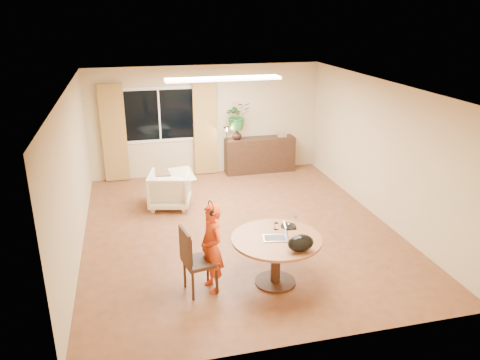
# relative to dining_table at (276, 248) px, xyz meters

# --- Properties ---
(floor) EXTENTS (6.50, 6.50, 0.00)m
(floor) POSITION_rel_dining_table_xyz_m (-0.10, 1.89, -0.58)
(floor) COLOR brown
(floor) RESTS_ON ground
(ceiling) EXTENTS (6.50, 6.50, 0.00)m
(ceiling) POSITION_rel_dining_table_xyz_m (-0.10, 1.89, 2.02)
(ceiling) COLOR white
(ceiling) RESTS_ON wall_back
(wall_back) EXTENTS (5.50, 0.00, 5.50)m
(wall_back) POSITION_rel_dining_table_xyz_m (-0.10, 5.14, 0.72)
(wall_back) COLOR #D5B68B
(wall_back) RESTS_ON floor
(wall_left) EXTENTS (0.00, 6.50, 6.50)m
(wall_left) POSITION_rel_dining_table_xyz_m (-2.85, 1.89, 0.72)
(wall_left) COLOR #D5B68B
(wall_left) RESTS_ON floor
(wall_right) EXTENTS (0.00, 6.50, 6.50)m
(wall_right) POSITION_rel_dining_table_xyz_m (2.65, 1.89, 0.72)
(wall_right) COLOR #D5B68B
(wall_right) RESTS_ON floor
(window) EXTENTS (1.70, 0.03, 1.30)m
(window) POSITION_rel_dining_table_xyz_m (-1.20, 5.12, 0.92)
(window) COLOR white
(window) RESTS_ON wall_back
(curtain_left) EXTENTS (0.55, 0.08, 2.25)m
(curtain_left) POSITION_rel_dining_table_xyz_m (-2.25, 5.04, 0.56)
(curtain_left) COLOR olive
(curtain_left) RESTS_ON wall_back
(curtain_right) EXTENTS (0.55, 0.08, 2.25)m
(curtain_right) POSITION_rel_dining_table_xyz_m (-0.15, 5.04, 0.56)
(curtain_right) COLOR olive
(curtain_right) RESTS_ON wall_back
(ceiling_panel) EXTENTS (2.20, 0.35, 0.05)m
(ceiling_panel) POSITION_rel_dining_table_xyz_m (-0.10, 3.09, 1.98)
(ceiling_panel) COLOR white
(ceiling_panel) RESTS_ON ceiling
(dining_table) EXTENTS (1.30, 1.30, 0.74)m
(dining_table) POSITION_rel_dining_table_xyz_m (0.00, 0.00, 0.00)
(dining_table) COLOR brown
(dining_table) RESTS_ON floor
(dining_chair) EXTENTS (0.56, 0.52, 1.00)m
(dining_chair) POSITION_rel_dining_table_xyz_m (-1.10, 0.06, -0.08)
(dining_chair) COLOR black
(dining_chair) RESTS_ON floor
(child) EXTENTS (0.54, 0.42, 1.31)m
(child) POSITION_rel_dining_table_xyz_m (-0.93, 0.07, 0.08)
(child) COLOR #B80E0E
(child) RESTS_ON floor
(laptop) EXTENTS (0.39, 0.30, 0.24)m
(laptop) POSITION_rel_dining_table_xyz_m (-0.03, -0.02, 0.28)
(laptop) COLOR #B7B7BC
(laptop) RESTS_ON dining_table
(tumbler) EXTENTS (0.07, 0.07, 0.10)m
(tumbler) POSITION_rel_dining_table_xyz_m (0.08, 0.26, 0.21)
(tumbler) COLOR white
(tumbler) RESTS_ON dining_table
(wine_glass) EXTENTS (0.08, 0.08, 0.22)m
(wine_glass) POSITION_rel_dining_table_xyz_m (0.35, 0.21, 0.27)
(wine_glass) COLOR white
(wine_glass) RESTS_ON dining_table
(pot_lid) EXTENTS (0.29, 0.29, 0.04)m
(pot_lid) POSITION_rel_dining_table_xyz_m (0.29, 0.29, 0.18)
(pot_lid) COLOR white
(pot_lid) RESTS_ON dining_table
(handbag) EXTENTS (0.41, 0.31, 0.24)m
(handbag) POSITION_rel_dining_table_xyz_m (0.19, -0.45, 0.28)
(handbag) COLOR black
(handbag) RESTS_ON dining_table
(armchair) EXTENTS (0.96, 0.98, 0.74)m
(armchair) POSITION_rel_dining_table_xyz_m (-1.21, 3.22, -0.21)
(armchair) COLOR beige
(armchair) RESTS_ON floor
(throw) EXTENTS (0.54, 0.62, 0.03)m
(throw) POSITION_rel_dining_table_xyz_m (-0.95, 3.18, 0.18)
(throw) COLOR beige
(throw) RESTS_ON armchair
(sideboard) EXTENTS (1.71, 0.42, 0.86)m
(sideboard) POSITION_rel_dining_table_xyz_m (1.17, 4.90, -0.15)
(sideboard) COLOR black
(sideboard) RESTS_ON floor
(vase) EXTENTS (0.27, 0.27, 0.25)m
(vase) POSITION_rel_dining_table_xyz_m (0.58, 4.90, 0.40)
(vase) COLOR black
(vase) RESTS_ON sideboard
(bouquet) EXTENTS (0.64, 0.57, 0.66)m
(bouquet) POSITION_rel_dining_table_xyz_m (0.60, 4.90, 0.85)
(bouquet) COLOR #336124
(bouquet) RESTS_ON vase
(book_stack) EXTENTS (0.25, 0.21, 0.09)m
(book_stack) POSITION_rel_dining_table_xyz_m (1.73, 4.90, 0.32)
(book_stack) COLOR #92624A
(book_stack) RESTS_ON sideboard
(desk_lamp) EXTENTS (0.16, 0.16, 0.36)m
(desk_lamp) POSITION_rel_dining_table_xyz_m (0.33, 4.85, 0.45)
(desk_lamp) COLOR black
(desk_lamp) RESTS_ON sideboard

